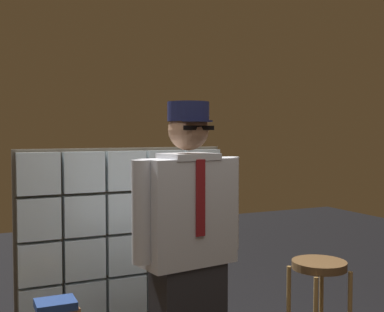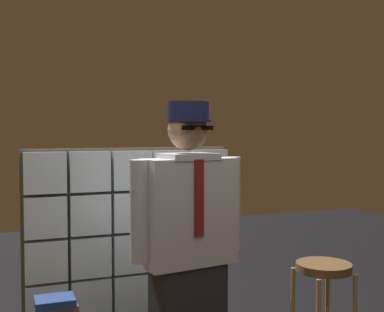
{
  "view_description": "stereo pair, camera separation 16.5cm",
  "coord_description": "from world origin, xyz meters",
  "views": [
    {
      "loc": [
        -1.06,
        -2.2,
        1.58
      ],
      "look_at": [
        0.14,
        0.32,
        1.45
      ],
      "focal_mm": 46.43,
      "sensor_mm": 36.0,
      "label": 1
    },
    {
      "loc": [
        -0.9,
        -2.27,
        1.58
      ],
      "look_at": [
        0.14,
        0.32,
        1.45
      ],
      "focal_mm": 46.43,
      "sensor_mm": 36.0,
      "label": 2
    }
  ],
  "objects": [
    {
      "name": "glass_block_wall",
      "position": [
        -0.0,
        1.12,
        0.72
      ],
      "size": [
        1.49,
        0.1,
        1.49
      ],
      "color": "silver",
      "rests_on": "ground"
    },
    {
      "name": "bar_stool",
      "position": [
        0.98,
        0.23,
        0.58
      ],
      "size": [
        0.34,
        0.34,
        0.77
      ],
      "color": "brown",
      "rests_on": "ground"
    },
    {
      "name": "standing_person",
      "position": [
        0.1,
        0.3,
        0.91
      ],
      "size": [
        0.7,
        0.33,
        1.75
      ],
      "rotation": [
        0.0,
        0.0,
        0.14
      ],
      "color": "#28282D",
      "rests_on": "ground"
    }
  ]
}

